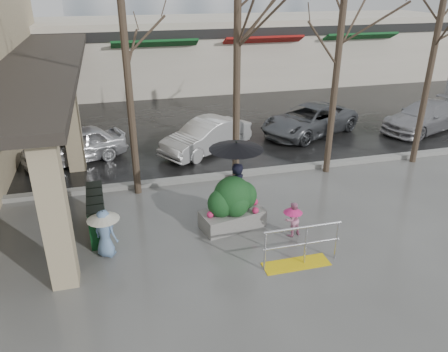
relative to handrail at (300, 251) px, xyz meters
name	(u,v)px	position (x,y,z in m)	size (l,w,h in m)	color
ground	(230,245)	(-1.36, 1.20, -0.38)	(120.00, 120.00, 0.00)	#51514F
street_asphalt	(146,75)	(-1.36, 23.20, -0.37)	(120.00, 36.00, 0.01)	black
curb	(198,178)	(-1.36, 5.20, -0.30)	(120.00, 0.30, 0.15)	gray
canopy_slab	(40,56)	(-6.16, 9.20, 3.25)	(2.80, 18.00, 0.25)	#2D2823
pillar_front	(55,213)	(-5.26, 0.70, 1.37)	(0.55, 0.55, 3.50)	tan
pillar_back	(71,122)	(-5.26, 7.20, 1.37)	(0.55, 0.55, 3.50)	tan
storefront_row	(183,53)	(0.64, 19.17, 1.64)	(34.00, 6.74, 4.00)	beige
handrail	(300,251)	(0.00, 0.00, 0.00)	(1.90, 0.50, 1.03)	yellow
tree_west	(123,22)	(-3.36, 4.80, 4.71)	(3.20, 3.20, 6.80)	#382B21
tree_midwest	(238,14)	(-0.16, 4.80, 4.86)	(3.20, 3.20, 7.00)	#382B21
tree_mideast	(341,25)	(3.14, 4.80, 4.48)	(3.20, 3.20, 6.50)	#382B21
tree_east	(443,5)	(6.64, 4.80, 5.01)	(3.20, 3.20, 7.20)	#382B21
woman	(236,173)	(-0.89, 2.30, 1.10)	(1.43, 1.43, 2.37)	black
child_pink	(293,217)	(0.34, 1.24, 0.16)	(0.53, 0.50, 0.95)	pink
child_blue	(104,229)	(-4.36, 1.54, 0.37)	(0.78, 0.78, 1.22)	#6688B5
planter	(233,203)	(-1.04, 2.08, 0.32)	(1.81, 1.16, 1.46)	gray
news_boxes	(97,214)	(-4.56, 2.72, 0.15)	(0.48, 1.90, 1.05)	#0D3B19
car_a	(74,145)	(-5.36, 7.94, 0.25)	(1.49, 3.70, 1.26)	silver
car_b	(206,136)	(-0.49, 7.70, 0.25)	(1.33, 3.82, 1.26)	white
car_c	(309,120)	(4.23, 8.64, 0.25)	(2.09, 4.53, 1.26)	#575A5F
car_d	(424,117)	(9.32, 7.80, 0.25)	(1.77, 4.34, 1.26)	#A2A2A6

